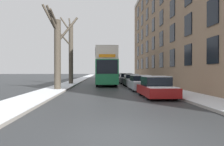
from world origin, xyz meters
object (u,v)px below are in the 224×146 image
object	(u,v)px
bare_tree_left_1	(70,52)
parked_car_4	(122,78)
parked_car_3	(126,79)
parked_car_2	(131,80)
pedestrian_left_sidewalk	(57,80)
parked_car_0	(156,88)
double_decker_bus	(106,65)
parked_car_1	(141,83)
bare_tree_left_0	(57,50)

from	to	relation	value
bare_tree_left_1	parked_car_4	world-z (taller)	bare_tree_left_1
parked_car_3	parked_car_4	size ratio (longest dim) A/B	1.07
parked_car_2	bare_tree_left_1	bearing A→B (deg)	155.70
parked_car_3	pedestrian_left_sidewalk	bearing A→B (deg)	-129.57
parked_car_0	parked_car_4	world-z (taller)	parked_car_0
bare_tree_left_1	parked_car_2	xyz separation A→B (m)	(7.59, -3.43, -3.66)
double_decker_bus	parked_car_4	world-z (taller)	double_decker_bus
parked_car_3	parked_car_1	bearing A→B (deg)	-90.00
bare_tree_left_1	pedestrian_left_sidewalk	world-z (taller)	bare_tree_left_1
parked_car_2	pedestrian_left_sidewalk	size ratio (longest dim) A/B	2.34
bare_tree_left_0	parked_car_0	world-z (taller)	bare_tree_left_0
double_decker_bus	parked_car_0	world-z (taller)	double_decker_bus
parked_car_4	pedestrian_left_sidewalk	distance (m)	17.44
parked_car_0	parked_car_4	bearing A→B (deg)	90.00
bare_tree_left_1	double_decker_bus	size ratio (longest dim) A/B	0.86
bare_tree_left_1	parked_car_4	distance (m)	11.84
pedestrian_left_sidewalk	parked_car_2	bearing A→B (deg)	156.68
parked_car_0	parked_car_4	distance (m)	23.03
double_decker_bus	parked_car_1	bearing A→B (deg)	-70.11
parked_car_1	parked_car_4	distance (m)	17.56
bare_tree_left_0	double_decker_bus	world-z (taller)	bare_tree_left_0
parked_car_3	pedestrian_left_sidewalk	distance (m)	12.39
double_decker_bus	parked_car_2	world-z (taller)	double_decker_bus
parked_car_3	parked_car_4	distance (m)	6.00
pedestrian_left_sidewalk	parked_car_4	bearing A→B (deg)	-165.98
parked_car_2	parked_car_4	size ratio (longest dim) A/B	0.94
parked_car_0	parked_car_3	size ratio (longest dim) A/B	0.96
parked_car_1	pedestrian_left_sidewalk	bearing A→B (deg)	165.71
pedestrian_left_sidewalk	parked_car_3	bearing A→B (deg)	-178.65
parked_car_2	parked_car_3	bearing A→B (deg)	90.00
parked_car_1	parked_car_2	distance (m)	5.82
parked_car_0	parked_car_3	world-z (taller)	parked_car_3
parked_car_1	parked_car_3	bearing A→B (deg)	90.00
parked_car_0	pedestrian_left_sidewalk	world-z (taller)	pedestrian_left_sidewalk
bare_tree_left_0	pedestrian_left_sidewalk	distance (m)	3.44
bare_tree_left_1	pedestrian_left_sidewalk	distance (m)	8.00
bare_tree_left_0	double_decker_bus	bearing A→B (deg)	61.19
parked_car_4	parked_car_1	bearing A→B (deg)	-90.00
parked_car_3	parked_car_4	world-z (taller)	parked_car_3
bare_tree_left_0	parked_car_1	bearing A→B (deg)	0.27
parked_car_3	pedestrian_left_sidewalk	world-z (taller)	pedestrian_left_sidewalk
bare_tree_left_0	parked_car_0	distance (m)	9.73
parked_car_1	parked_car_3	size ratio (longest dim) A/B	1.01
bare_tree_left_0	parked_car_0	bearing A→B (deg)	-35.92
parked_car_1	parked_car_2	bearing A→B (deg)	90.00
bare_tree_left_1	parked_car_0	xyz separation A→B (m)	(7.59, -14.71, -3.67)
parked_car_0	double_decker_bus	bearing A→B (deg)	102.25
parked_car_1	parked_car_4	xyz separation A→B (m)	(-0.00, 17.56, -0.01)
bare_tree_left_1	parked_car_3	world-z (taller)	bare_tree_left_1
bare_tree_left_0	pedestrian_left_sidewalk	xyz separation A→B (m)	(-0.39, 2.05, -2.73)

